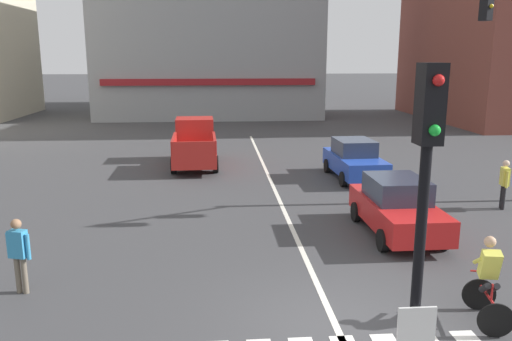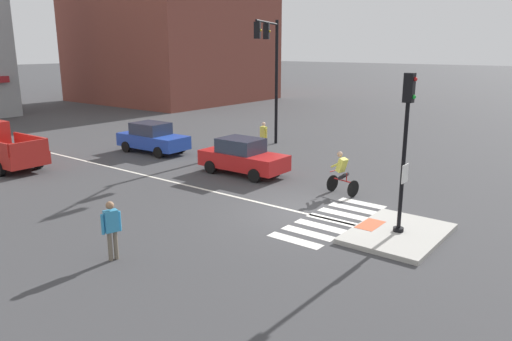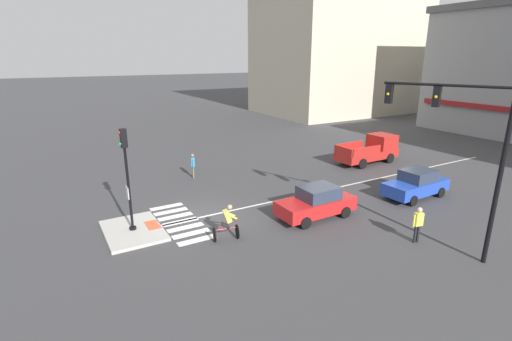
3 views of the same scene
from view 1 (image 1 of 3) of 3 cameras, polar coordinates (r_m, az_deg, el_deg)
ground_plane at (r=10.18m, az=9.03°, el=-17.02°), size 300.00×300.00×0.00m
signal_pole at (r=5.92m, az=17.82°, el=-7.45°), size 0.44×0.38×4.79m
lane_centre_line at (r=19.38m, az=2.23°, el=-2.41°), size 0.14×28.00×0.01m
building_far_block at (r=49.83m, az=-5.19°, el=14.24°), size 18.95×19.37×13.04m
car_red_eastbound_mid at (r=15.21m, az=15.42°, el=-3.90°), size 1.87×4.11×1.64m
car_blue_eastbound_far at (r=21.77m, az=10.89°, el=1.21°), size 1.95×4.16×1.64m
pickup_truck_red_westbound_distant at (r=24.34m, az=-6.83°, el=2.94°), size 2.16×5.15×2.08m
cyclist at (r=10.88m, az=24.47°, el=-10.93°), size 0.87×1.20×1.68m
pedestrian_at_curb_left at (r=12.11m, az=-24.90°, el=-8.03°), size 0.53×0.31×1.67m
pedestrian_waiting_far_side at (r=18.90m, az=25.91°, el=-1.01°), size 0.29×0.54×1.67m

